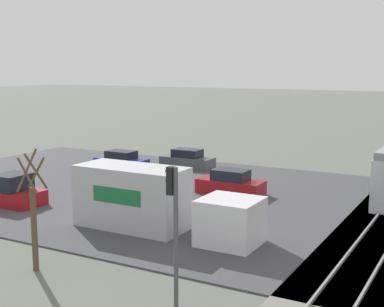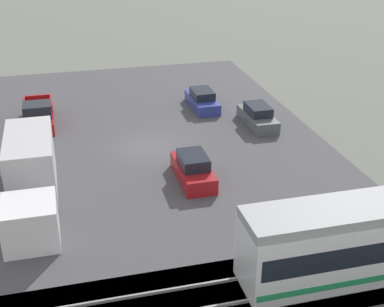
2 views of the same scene
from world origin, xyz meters
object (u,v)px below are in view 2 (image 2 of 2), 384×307
Objects in this scene: sedan_car_0 at (193,169)px; sedan_car_2 at (258,117)px; box_truck at (31,175)px; pickup_truck at (38,116)px; sedan_car_1 at (202,100)px.

sedan_car_0 is 9.64m from sedan_car_2.
sedan_car_2 is at bearing 46.48° from sedan_car_0.
sedan_car_0 is (-9.00, 0.02, -0.80)m from box_truck.
box_truck reaches higher than pickup_truck.
pickup_truck is 1.18× the size of sedan_car_1.
sedan_car_2 is at bearing -155.98° from box_truck.
sedan_car_1 is (-12.44, -0.57, -0.10)m from pickup_truck.
sedan_car_2 is (-6.64, -6.99, -0.04)m from sedan_car_0.
sedan_car_2 is at bearing 165.66° from pickup_truck.
box_truck reaches higher than sedan_car_2.
pickup_truck is 13.97m from sedan_car_0.
box_truck is 2.21× the size of sedan_car_2.
box_truck is at bearing -137.97° from sedan_car_1.
pickup_truck is at bearing -14.34° from sedan_car_2.
box_truck is 10.92m from pickup_truck.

